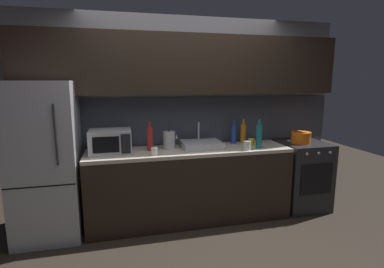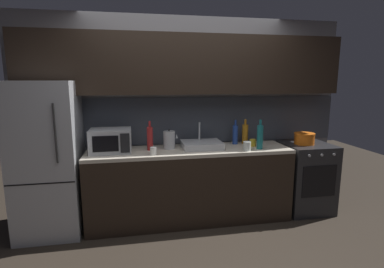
{
  "view_description": "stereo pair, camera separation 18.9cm",
  "coord_description": "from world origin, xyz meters",
  "views": [
    {
      "loc": [
        -0.8,
        -2.47,
        1.72
      ],
      "look_at": [
        0.03,
        0.9,
        1.08
      ],
      "focal_mm": 27.62,
      "sensor_mm": 36.0,
      "label": 1
    },
    {
      "loc": [
        -0.62,
        -2.51,
        1.72
      ],
      "look_at": [
        0.03,
        0.9,
        1.08
      ],
      "focal_mm": 27.62,
      "sensor_mm": 36.0,
      "label": 2
    }
  ],
  "objects": [
    {
      "name": "mug_yellow",
      "position": [
        0.8,
        0.91,
        0.94
      ],
      "size": [
        0.08,
        0.08,
        0.09
      ],
      "primitive_type": "cylinder",
      "color": "gold",
      "rests_on": "counter_run"
    },
    {
      "name": "wine_bottle_amber",
      "position": [
        0.76,
        1.08,
        1.03
      ],
      "size": [
        0.08,
        0.08,
        0.32
      ],
      "color": "#B27019",
      "rests_on": "counter_run"
    },
    {
      "name": "wine_bottle_blue",
      "position": [
        0.63,
        1.08,
        1.03
      ],
      "size": [
        0.07,
        0.07,
        0.31
      ],
      "color": "#234299",
      "rests_on": "counter_run"
    },
    {
      "name": "back_wall",
      "position": [
        0.0,
        1.2,
        1.55
      ],
      "size": [
        4.18,
        0.44,
        2.5
      ],
      "color": "slate",
      "rests_on": "ground"
    },
    {
      "name": "microwave",
      "position": [
        -0.92,
        0.92,
        1.04
      ],
      "size": [
        0.46,
        0.35,
        0.27
      ],
      "color": "#A8AAAF",
      "rests_on": "counter_run"
    },
    {
      "name": "wine_bottle_teal",
      "position": [
        0.83,
        0.75,
        1.05
      ],
      "size": [
        0.07,
        0.07,
        0.36
      ],
      "color": "#19666B",
      "rests_on": "counter_run"
    },
    {
      "name": "kettle",
      "position": [
        -0.24,
        0.97,
        1.01
      ],
      "size": [
        0.18,
        0.14,
        0.24
      ],
      "color": "#B7BABF",
      "rests_on": "counter_run"
    },
    {
      "name": "mug_clear",
      "position": [
        0.64,
        0.69,
        0.95
      ],
      "size": [
        0.09,
        0.09,
        0.11
      ],
      "primitive_type": "cylinder",
      "color": "silver",
      "rests_on": "counter_run"
    },
    {
      "name": "counter_run",
      "position": [
        0.0,
        0.9,
        0.45
      ],
      "size": [
        2.44,
        0.6,
        0.9
      ],
      "color": "black",
      "rests_on": "ground"
    },
    {
      "name": "ground_plane",
      "position": [
        0.0,
        0.0,
        0.0
      ],
      "size": [
        10.0,
        10.0,
        0.0
      ],
      "primitive_type": "plane",
      "color": "#2D261E"
    },
    {
      "name": "oven_range",
      "position": [
        1.56,
        0.9,
        0.45
      ],
      "size": [
        0.6,
        0.62,
        0.9
      ],
      "color": "#232326",
      "rests_on": "ground"
    },
    {
      "name": "refrigerator",
      "position": [
        -1.6,
        0.9,
        0.86
      ],
      "size": [
        0.68,
        0.69,
        1.71
      ],
      "color": "#ADAFB5",
      "rests_on": "ground"
    },
    {
      "name": "wine_bottle_red",
      "position": [
        -0.47,
        0.94,
        1.04
      ],
      "size": [
        0.07,
        0.07,
        0.35
      ],
      "color": "#A82323",
      "rests_on": "counter_run"
    },
    {
      "name": "mug_white",
      "position": [
        -0.45,
        0.7,
        0.94
      ],
      "size": [
        0.07,
        0.07,
        0.09
      ],
      "primitive_type": "cylinder",
      "color": "silver",
      "rests_on": "counter_run"
    },
    {
      "name": "sink_basin",
      "position": [
        0.15,
        0.93,
        0.94
      ],
      "size": [
        0.48,
        0.38,
        0.3
      ],
      "color": "#ADAFB5",
      "rests_on": "counter_run"
    },
    {
      "name": "cooking_pot",
      "position": [
        1.51,
        0.9,
        0.97
      ],
      "size": [
        0.25,
        0.25,
        0.15
      ],
      "color": "orange",
      "rests_on": "oven_range"
    }
  ]
}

